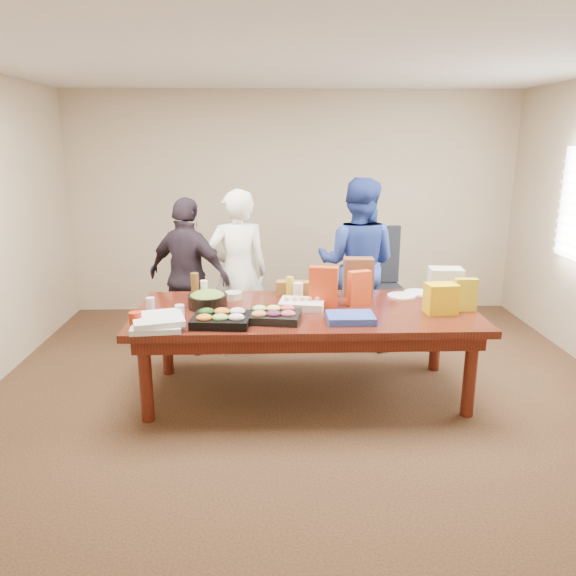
{
  "coord_description": "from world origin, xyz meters",
  "views": [
    {
      "loc": [
        -0.3,
        -4.35,
        2.1
      ],
      "look_at": [
        -0.15,
        0.1,
        0.91
      ],
      "focal_mm": 34.29,
      "sensor_mm": 36.0,
      "label": 1
    }
  ],
  "objects_px": {
    "person_center": "(238,274)",
    "sheet_cake": "(302,304)",
    "conference_table": "(306,352)",
    "office_chair": "(380,287)",
    "salad_bowl": "(208,301)",
    "person_right": "(357,264)"
  },
  "relations": [
    {
      "from": "person_center",
      "to": "sheet_cake",
      "type": "bearing_deg",
      "value": 110.51
    },
    {
      "from": "conference_table",
      "to": "office_chair",
      "type": "bearing_deg",
      "value": 56.38
    },
    {
      "from": "person_center",
      "to": "salad_bowl",
      "type": "xyz_separation_m",
      "value": [
        -0.21,
        -0.86,
        -0.03
      ]
    },
    {
      "from": "conference_table",
      "to": "salad_bowl",
      "type": "bearing_deg",
      "value": 173.56
    },
    {
      "from": "office_chair",
      "to": "person_center",
      "type": "distance_m",
      "value": 1.58
    },
    {
      "from": "conference_table",
      "to": "sheet_cake",
      "type": "bearing_deg",
      "value": 123.67
    },
    {
      "from": "salad_bowl",
      "to": "person_right",
      "type": "bearing_deg",
      "value": 36.85
    },
    {
      "from": "conference_table",
      "to": "person_right",
      "type": "height_order",
      "value": "person_right"
    },
    {
      "from": "sheet_cake",
      "to": "salad_bowl",
      "type": "distance_m",
      "value": 0.79
    },
    {
      "from": "person_center",
      "to": "person_right",
      "type": "distance_m",
      "value": 1.24
    },
    {
      "from": "sheet_cake",
      "to": "salad_bowl",
      "type": "height_order",
      "value": "salad_bowl"
    },
    {
      "from": "office_chair",
      "to": "person_right",
      "type": "xyz_separation_m",
      "value": [
        -0.29,
        -0.18,
        0.3
      ]
    },
    {
      "from": "conference_table",
      "to": "person_right",
      "type": "bearing_deg",
      "value": 62.54
    },
    {
      "from": "sheet_cake",
      "to": "office_chair",
      "type": "bearing_deg",
      "value": 65.15
    },
    {
      "from": "office_chair",
      "to": "conference_table",
      "type": "bearing_deg",
      "value": -127.63
    },
    {
      "from": "conference_table",
      "to": "sheet_cake",
      "type": "xyz_separation_m",
      "value": [
        -0.03,
        0.05,
        0.41
      ]
    },
    {
      "from": "office_chair",
      "to": "person_right",
      "type": "height_order",
      "value": "person_right"
    },
    {
      "from": "person_right",
      "to": "salad_bowl",
      "type": "distance_m",
      "value": 1.78
    },
    {
      "from": "sheet_cake",
      "to": "salad_bowl",
      "type": "xyz_separation_m",
      "value": [
        -0.79,
        0.05,
        0.02
      ]
    },
    {
      "from": "person_right",
      "to": "sheet_cake",
      "type": "height_order",
      "value": "person_right"
    },
    {
      "from": "office_chair",
      "to": "sheet_cake",
      "type": "height_order",
      "value": "office_chair"
    },
    {
      "from": "person_right",
      "to": "sheet_cake",
      "type": "xyz_separation_m",
      "value": [
        -0.63,
        -1.11,
        -0.1
      ]
    }
  ]
}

